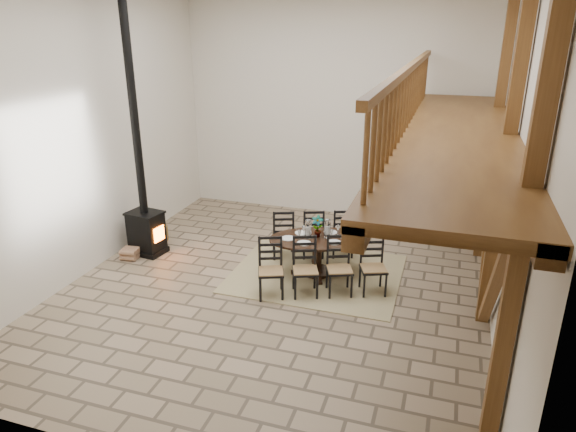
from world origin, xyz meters
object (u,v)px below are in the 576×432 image
(dining_table, at_px, (318,257))
(log_basket, at_px, (157,233))
(log_stack, at_px, (130,254))
(wood_stove, at_px, (143,200))

(dining_table, relative_size, log_basket, 5.25)
(log_stack, bearing_deg, log_basket, 89.59)
(log_basket, relative_size, log_stack, 1.32)
(log_basket, bearing_deg, log_stack, -90.41)
(wood_stove, height_order, log_basket, wood_stove)
(log_basket, bearing_deg, dining_table, -8.41)
(dining_table, bearing_deg, log_basket, 150.08)
(dining_table, bearing_deg, log_stack, 165.00)
(dining_table, xyz_separation_m, log_basket, (-3.65, 0.54, -0.20))
(dining_table, xyz_separation_m, wood_stove, (-3.48, -0.06, 0.75))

